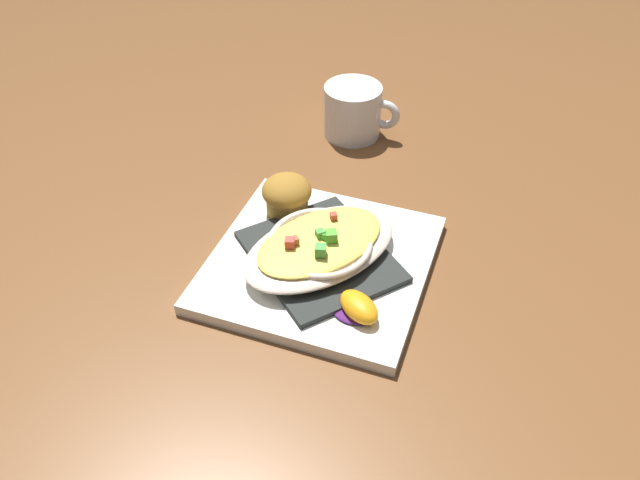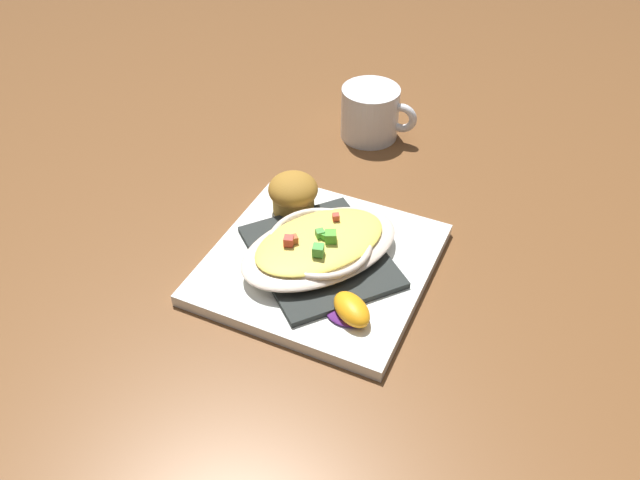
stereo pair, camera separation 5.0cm
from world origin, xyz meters
name	(u,v)px [view 2 (the right image)]	position (x,y,z in m)	size (l,w,h in m)	color
ground_plane	(320,268)	(0.00, 0.00, 0.00)	(2.60, 2.60, 0.00)	brown
square_plate	(320,263)	(0.00, 0.00, 0.01)	(0.26, 0.26, 0.02)	white
folded_napkin	(320,256)	(0.00, 0.00, 0.02)	(0.15, 0.18, 0.01)	#2B2F2C
gratin_dish	(320,245)	(0.00, 0.00, 0.04)	(0.20, 0.24, 0.04)	beige
muffin	(293,193)	(-0.08, 0.06, 0.04)	(0.06, 0.06, 0.05)	olive
orange_garnish	(351,310)	(0.08, -0.06, 0.03)	(0.06, 0.05, 0.02)	#512068
coffee_mug	(371,116)	(-0.09, 0.30, 0.04)	(0.12, 0.09, 0.08)	white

